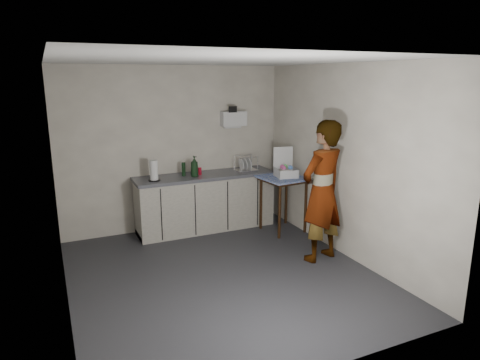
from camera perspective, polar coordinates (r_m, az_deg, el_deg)
name	(u,v)px	position (r m, az deg, el deg)	size (l,w,h in m)	color
ground	(223,275)	(5.49, -2.32, -12.58)	(4.00, 4.00, 0.00)	#28282D
wall_back	(174,149)	(6.91, -8.73, 4.09)	(3.60, 0.02, 2.60)	#BBB2A3
wall_right	(344,162)	(5.95, 13.73, 2.34)	(0.02, 4.00, 2.60)	#BBB2A3
wall_left	(58,191)	(4.70, -23.10, -1.32)	(0.02, 4.00, 2.60)	#BBB2A3
ceiling	(221,61)	(4.93, -2.62, 15.60)	(3.60, 4.00, 0.01)	white
kitchen_counter	(205,203)	(6.95, -4.64, -3.13)	(2.24, 0.62, 0.91)	black
wall_shelf	(233,119)	(7.12, -0.88, 8.15)	(0.42, 0.18, 0.37)	white
side_table	(284,184)	(6.79, 5.82, -0.48)	(0.76, 0.76, 0.89)	#341C0B
standing_man	(322,192)	(5.74, 10.90, -1.53)	(0.69, 0.45, 1.89)	#B2A593
soap_bottle	(194,166)	(6.66, -6.10, 1.83)	(0.12, 0.13, 0.32)	black
soda_can	(200,171)	(6.81, -5.39, 1.19)	(0.06, 0.06, 0.11)	red
dark_bottle	(184,169)	(6.75, -7.53, 1.46)	(0.06, 0.06, 0.21)	black
paper_towel	(154,171)	(6.48, -11.42, 1.17)	(0.17, 0.17, 0.31)	black
dish_rack	(246,167)	(7.07, 0.75, 1.71)	(0.35, 0.27, 0.25)	silver
bakery_box	(286,170)	(6.75, 6.11, 1.31)	(0.38, 0.39, 0.45)	white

